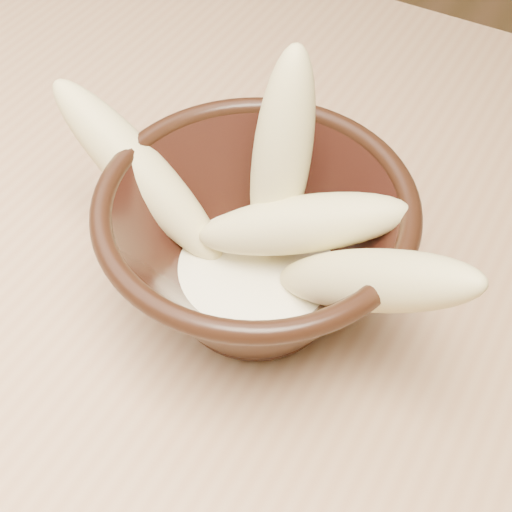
{
  "coord_description": "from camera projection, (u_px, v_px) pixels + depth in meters",
  "views": [
    {
      "loc": [
        0.2,
        -0.25,
        1.14
      ],
      "look_at": [
        0.06,
        -0.0,
        0.8
      ],
      "focal_mm": 50.0,
      "sensor_mm": 36.0,
      "label": 1
    }
  ],
  "objects": [
    {
      "name": "table",
      "position": [
        189.0,
        329.0,
        0.56
      ],
      "size": [
        1.2,
        0.8,
        0.75
      ],
      "color": "tan",
      "rests_on": "ground"
    },
    {
      "name": "bowl",
      "position": [
        256.0,
        247.0,
        0.43
      ],
      "size": [
        0.19,
        0.19,
        0.1
      ],
      "rotation": [
        0.0,
        0.0,
        0.13
      ],
      "color": "black",
      "rests_on": "table"
    },
    {
      "name": "milk_puddle",
      "position": [
        256.0,
        273.0,
        0.45
      ],
      "size": [
        0.11,
        0.11,
        0.01
      ],
      "primitive_type": "cylinder",
      "color": "#F4EEC4",
      "rests_on": "bowl"
    },
    {
      "name": "banana_upright",
      "position": [
        282.0,
        158.0,
        0.42
      ],
      "size": [
        0.05,
        0.08,
        0.14
      ],
      "primitive_type": "ellipsoid",
      "rotation": [
        0.31,
        0.0,
        3.3
      ],
      "color": "#D5C77E",
      "rests_on": "bowl"
    },
    {
      "name": "banana_left",
      "position": [
        139.0,
        172.0,
        0.44
      ],
      "size": [
        0.15,
        0.05,
        0.11
      ],
      "primitive_type": "ellipsoid",
      "rotation": [
        0.96,
        0.0,
        -1.68
      ],
      "color": "#D5C77E",
      "rests_on": "bowl"
    },
    {
      "name": "banana_right",
      "position": [
        369.0,
        280.0,
        0.38
      ],
      "size": [
        0.14,
        0.06,
        0.12
      ],
      "primitive_type": "ellipsoid",
      "rotation": [
        0.9,
        0.0,
        1.37
      ],
      "color": "#D5C77E",
      "rests_on": "bowl"
    },
    {
      "name": "banana_across",
      "position": [
        300.0,
        225.0,
        0.42
      ],
      "size": [
        0.14,
        0.08,
        0.08
      ],
      "primitive_type": "ellipsoid",
      "rotation": [
        1.24,
        0.0,
        1.94
      ],
      "color": "#D5C77E",
      "rests_on": "bowl"
    }
  ]
}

